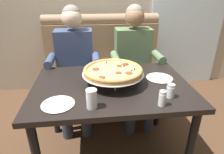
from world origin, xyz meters
name	(u,v)px	position (x,y,z in m)	size (l,w,h in m)	color
ground_plane	(112,152)	(0.00, 0.00, 0.00)	(16.00, 16.00, 0.00)	#4C3321
booth_bench	(104,75)	(0.00, 0.90, 0.40)	(1.47, 0.78, 1.13)	#937556
dining_table	(112,94)	(0.00, 0.00, 0.64)	(1.25, 0.85, 0.72)	black
diner_left	(75,61)	(-0.33, 0.63, 0.71)	(0.54, 0.64, 1.27)	#2D3342
diner_right	(134,58)	(0.33, 0.63, 0.71)	(0.54, 0.64, 1.27)	#2D3342
pizza	(113,71)	(0.02, 0.02, 0.83)	(0.49, 0.49, 0.14)	silver
shaker_parmesan	(162,99)	(0.29, -0.34, 0.77)	(0.05, 0.05, 0.11)	white
shaker_pepper_flakes	(170,92)	(0.39, -0.24, 0.77)	(0.06, 0.06, 0.10)	white
plate_near_left	(58,103)	(-0.39, -0.25, 0.73)	(0.22, 0.22, 0.02)	white
plate_near_right	(160,77)	(0.42, 0.06, 0.73)	(0.22, 0.22, 0.02)	white
drinking_glass	(92,100)	(-0.16, -0.31, 0.78)	(0.07, 0.07, 0.13)	silver
patio_chair	(167,42)	(1.25, 1.99, 0.52)	(0.42, 0.42, 0.86)	black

